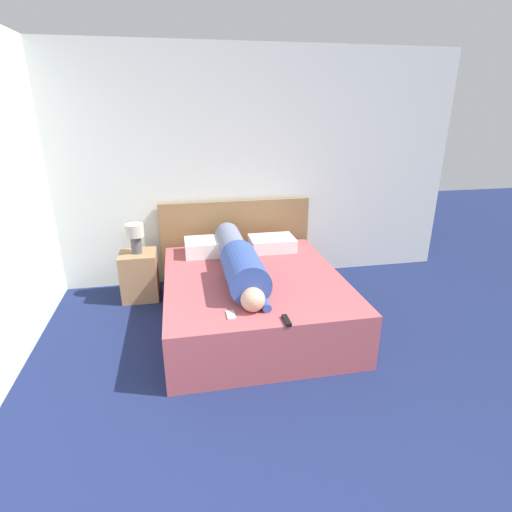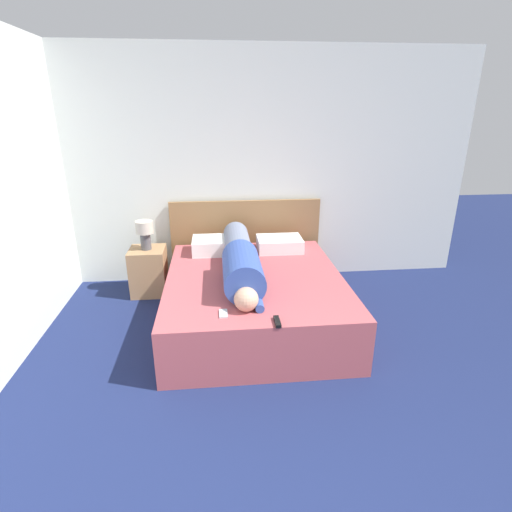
{
  "view_description": "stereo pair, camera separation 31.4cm",
  "coord_description": "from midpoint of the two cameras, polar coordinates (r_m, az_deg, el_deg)",
  "views": [
    {
      "loc": [
        -0.67,
        -0.77,
        1.97
      ],
      "look_at": [
        -0.03,
        2.47,
        0.73
      ],
      "focal_mm": 28.0,
      "sensor_mm": 36.0,
      "label": 1
    },
    {
      "loc": [
        -0.36,
        -0.81,
        1.97
      ],
      "look_at": [
        -0.03,
        2.47,
        0.73
      ],
      "focal_mm": 28.0,
      "sensor_mm": 36.0,
      "label": 2
    }
  ],
  "objects": [
    {
      "name": "wall_back",
      "position": [
        4.63,
        -4.81,
        12.18
      ],
      "size": [
        5.19,
        0.06,
        2.6
      ],
      "color": "silver",
      "rests_on": "ground_plane"
    },
    {
      "name": "bed",
      "position": [
        3.85,
        -2.77,
        -6.16
      ],
      "size": [
        1.63,
        1.91,
        0.48
      ],
      "color": "#A84C51",
      "rests_on": "ground_plane"
    },
    {
      "name": "headboard",
      "position": [
        4.75,
        -4.76,
        2.2
      ],
      "size": [
        1.75,
        0.04,
        0.96
      ],
      "color": "olive",
      "rests_on": "ground_plane"
    },
    {
      "name": "nightstand",
      "position": [
        4.54,
        -18.2,
        -2.67
      ],
      "size": [
        0.38,
        0.38,
        0.52
      ],
      "color": "#A37A51",
      "rests_on": "ground_plane"
    },
    {
      "name": "table_lamp",
      "position": [
        4.39,
        -18.86,
        2.82
      ],
      "size": [
        0.19,
        0.19,
        0.31
      ],
      "color": "#4C4C51",
      "rests_on": "nightstand"
    },
    {
      "name": "person_lying",
      "position": [
        3.7,
        -4.89,
        -0.71
      ],
      "size": [
        0.34,
        1.68,
        0.34
      ],
      "color": "tan",
      "rests_on": "bed"
    },
    {
      "name": "pillow_near_headboard",
      "position": [
        4.32,
        -8.79,
        1.3
      ],
      "size": [
        0.51,
        0.36,
        0.16
      ],
      "color": "white",
      "rests_on": "bed"
    },
    {
      "name": "pillow_second",
      "position": [
        4.4,
        0.25,
        1.79
      ],
      "size": [
        0.48,
        0.36,
        0.14
      ],
      "color": "white",
      "rests_on": "bed"
    },
    {
      "name": "tv_remote",
      "position": [
        2.97,
        1.33,
        -9.25
      ],
      "size": [
        0.04,
        0.15,
        0.02
      ],
      "color": "black",
      "rests_on": "bed"
    },
    {
      "name": "cell_phone",
      "position": [
        3.07,
        -6.58,
        -8.43
      ],
      "size": [
        0.06,
        0.13,
        0.01
      ],
      "color": "#B2B7BC",
      "rests_on": "bed"
    }
  ]
}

